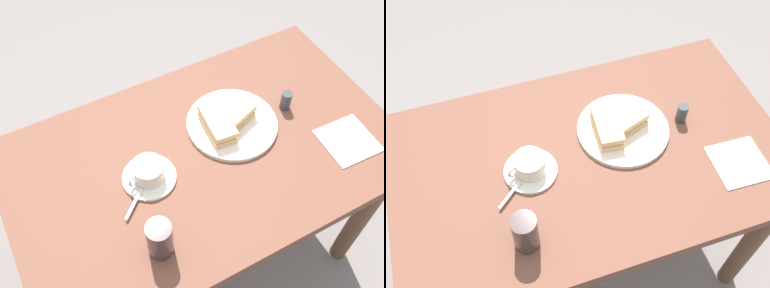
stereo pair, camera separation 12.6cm
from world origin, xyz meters
TOP-DOWN VIEW (x-y plane):
  - ground_plane at (0.00, 0.00)m, footprint 6.00×6.00m
  - dining_table at (0.00, 0.00)m, footprint 1.14×0.69m
  - sandwich_plate at (-0.12, -0.05)m, footprint 0.27×0.27m
  - sandwich_front at (-0.13, -0.05)m, footprint 0.14×0.10m
  - sandwich_back at (-0.07, -0.05)m, footprint 0.08×0.15m
  - coffee_saucer at (0.18, -0.00)m, footprint 0.15×0.15m
  - coffee_cup at (0.18, -0.00)m, footprint 0.11×0.09m
  - spoon at (0.24, 0.05)m, footprint 0.08×0.07m
  - napkin at (-0.39, 0.16)m, footprint 0.16×0.16m
  - salt_shaker at (-0.30, -0.04)m, footprint 0.03×0.03m
  - drinking_glass at (0.24, 0.20)m, footprint 0.06×0.06m

SIDE VIEW (x-z plane):
  - ground_plane at x=0.00m, z-range 0.00..0.00m
  - dining_table at x=0.00m, z-range 0.24..0.96m
  - napkin at x=-0.39m, z-range 0.71..0.72m
  - coffee_saucer at x=0.18m, z-range 0.71..0.72m
  - sandwich_plate at x=-0.12m, z-range 0.71..0.73m
  - spoon at x=0.24m, z-range 0.72..0.73m
  - salt_shaker at x=-0.30m, z-range 0.71..0.77m
  - sandwich_back at x=-0.07m, z-range 0.73..0.77m
  - sandwich_front at x=-0.13m, z-range 0.73..0.77m
  - coffee_cup at x=0.18m, z-range 0.72..0.78m
  - drinking_glass at x=0.24m, z-range 0.71..0.83m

